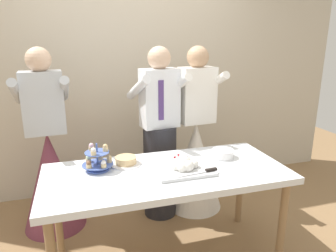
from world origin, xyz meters
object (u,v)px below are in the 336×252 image
round_cake (126,161)px  person_bride (195,154)px  person_guest (50,168)px  plate_stack (223,154)px  dessert_table (167,180)px  person_groom (160,144)px  cupcake_stand (98,160)px  main_cake_tray (183,166)px

round_cake → person_bride: 0.97m
person_guest → plate_stack: bearing=-24.8°
dessert_table → person_bride: 0.90m
person_groom → person_guest: 1.03m
dessert_table → cupcake_stand: bearing=161.7°
person_guest → round_cake: bearing=-42.8°
person_groom → person_bride: same height
person_guest → person_groom: bearing=-4.6°
dessert_table → cupcake_stand: (-0.49, 0.16, 0.15)m
person_bride → person_guest: (-1.40, 0.04, 0.00)m
person_bride → round_cake: bearing=-146.7°
person_guest → person_bride: bearing=-1.7°
dessert_table → person_bride: (0.52, 0.72, -0.12)m
cupcake_stand → person_bride: 1.19m
main_cake_tray → round_cake: size_ratio=1.81×
person_bride → person_guest: 1.40m
cupcake_stand → round_cake: bearing=11.2°
dessert_table → person_groom: 0.70m
round_cake → person_groom: bearing=50.0°
cupcake_stand → round_cake: 0.23m
cupcake_stand → round_cake: (0.22, 0.04, -0.05)m
cupcake_stand → round_cake: size_ratio=0.96×
plate_stack → person_groom: (-0.38, 0.56, -0.06)m
dessert_table → person_guest: (-0.88, 0.77, -0.12)m
round_cake → person_groom: 0.63m
person_bride → person_groom: bearing=-174.2°
dessert_table → person_bride: size_ratio=1.08×
person_guest → main_cake_tray: bearing=-39.4°
main_cake_tray → round_cake: 0.46m
dessert_table → main_cake_tray: main_cake_tray is taller
cupcake_stand → plate_stack: bearing=-2.3°
person_groom → person_guest: same height
dessert_table → person_guest: person_guest is taller
dessert_table → round_cake: size_ratio=7.50×
cupcake_stand → main_cake_tray: bearing=-19.2°
dessert_table → plate_stack: (0.52, 0.12, 0.11)m
person_bride → dessert_table: bearing=-125.8°
plate_stack → round_cake: size_ratio=0.77×
main_cake_tray → person_groom: size_ratio=0.26×
main_cake_tray → dessert_table: bearing=157.4°
dessert_table → plate_stack: bearing=13.2°
plate_stack → person_groom: 0.69m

